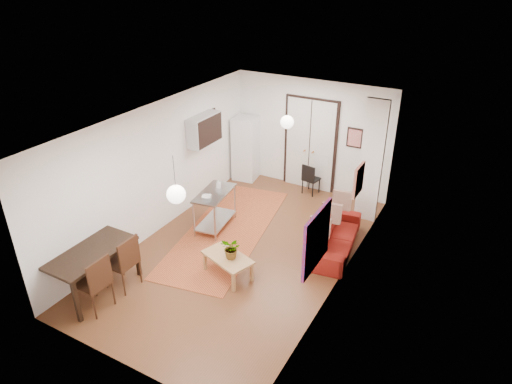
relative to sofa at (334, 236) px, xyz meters
The scene contains 27 objects.
floor 1.94m from the sofa, 148.67° to the right, with size 7.00×7.00×0.00m, color brown.
ceiling 3.23m from the sofa, 148.67° to the right, with size 4.20×7.00×0.02m, color white.
wall_back 3.21m from the sofa, 123.18° to the left, with size 4.20×0.02×2.90m, color white.
wall_front 4.92m from the sofa, 110.01° to the right, with size 4.20×0.02×2.90m, color white.
wall_left 4.04m from the sofa, 165.07° to the right, with size 0.02×7.00×2.90m, color white.
wall_right 1.59m from the sofa, 65.08° to the right, with size 0.02×7.00×2.90m, color white.
double_doors 3.09m from the sofa, 123.66° to the left, with size 1.44×0.06×2.50m, color silver.
stub_partition 1.95m from the sofa, 82.20° to the left, with size 0.50×0.10×2.90m, color white.
wall_cabinet 3.93m from the sofa, behind, with size 0.35×1.00×0.70m, color silver.
painting_popart 2.66m from the sofa, 78.97° to the right, with size 0.05×1.00×1.00m, color red.
painting_abstract 1.58m from the sofa, 24.16° to the right, with size 0.05×0.50×0.60m, color beige.
poster_back 2.84m from the sofa, 101.14° to the left, with size 0.40×0.03×0.50m, color red.
print_left 4.18m from the sofa, 164.85° to the left, with size 0.03×0.44×0.54m, color #9F6942.
pendant_back 2.74m from the sofa, 148.49° to the left, with size 0.30×0.30×0.80m.
pendant_front 3.93m from the sofa, 118.65° to the right, with size 0.30×0.30×0.80m.
kilim_rug 2.43m from the sofa, 168.09° to the right, with size 1.64×4.38×0.01m, color #C25E30.
sofa is the anchor object (origin of this frame).
coffee_table 2.38m from the sofa, 128.04° to the right, with size 1.12×0.85×0.44m.
potted_plant 2.34m from the sofa, 126.09° to the right, with size 0.39×0.34×0.43m, color #326F35.
kitchen_counter 2.72m from the sofa, 169.56° to the right, with size 0.74×1.24×0.90m.
bowl 2.84m from the sofa, 163.46° to the right, with size 0.21×0.21×0.05m, color silver.
soap_bottle 2.81m from the sofa, behind, with size 0.09×0.08×0.19m, color #4F9FAB.
fridge 4.05m from the sofa, 147.55° to the left, with size 0.62×0.62×1.75m, color white.
dining_table 4.84m from the sofa, 134.70° to the right, with size 0.91×1.58×0.87m.
dining_chair_near 4.24m from the sofa, 135.57° to the right, with size 0.52×0.74×1.08m.
dining_chair_far 4.76m from the sofa, 129.53° to the right, with size 0.52×0.74×1.08m.
black_side_chair 2.65m from the sofa, 122.59° to the left, with size 0.44×0.44×0.83m.
Camera 1 is at (4.12, -6.89, 5.52)m, focal length 32.00 mm.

